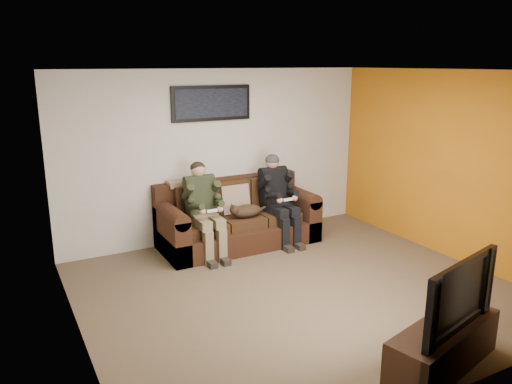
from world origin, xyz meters
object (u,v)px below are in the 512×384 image
tv_stand (443,346)px  person_left (204,204)px  sofa (236,220)px  cat (246,211)px  television (449,292)px  person_right (278,193)px  framed_poster (212,103)px

tv_stand → person_left: bearing=88.7°
sofa → cat: bearing=-81.8°
cat → person_left: bearing=175.7°
sofa → television: (0.22, -3.78, 0.38)m
sofa → tv_stand: size_ratio=1.78×
person_left → cat: size_ratio=2.01×
person_right → cat: size_ratio=2.03×
person_right → television: size_ratio=1.17×
person_left → tv_stand: bearing=-77.0°
sofa → person_right: 0.75m
person_left → person_right: 1.21m
television → sofa: bearing=79.0°
cat → tv_stand: bearing=-87.0°
person_left → television: person_left is taller
sofa → television: 3.81m
framed_poster → television: size_ratio=1.10×
person_left → framed_poster: 1.52m
tv_stand → television: (0.00, 0.00, 0.54)m
person_left → person_right: person_right is taller
framed_poster → tv_stand: framed_poster is taller
person_left → framed_poster: size_ratio=1.06×
cat → television: (0.19, -3.54, 0.17)m
sofa → framed_poster: framed_poster is taller
person_right → person_left: bearing=-180.0°
sofa → person_left: bearing=-162.0°
person_left → tv_stand: (0.83, -3.59, -0.55)m
sofa → television: television is taller
framed_poster → television: (0.42, -4.17, -1.36)m
television → person_right: bearing=69.6°
cat → tv_stand: size_ratio=0.50×
tv_stand → television: size_ratio=1.16×
framed_poster → tv_stand: (0.42, -4.17, -1.89)m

